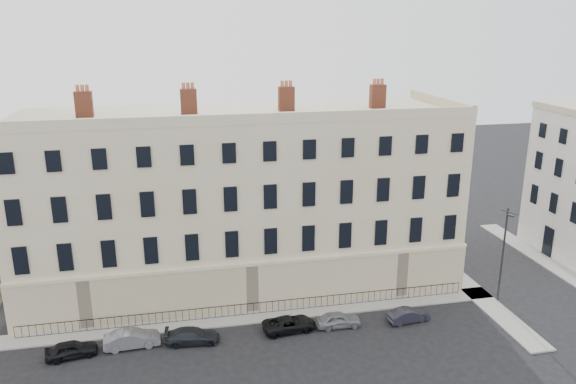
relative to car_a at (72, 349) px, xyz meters
name	(u,v)px	position (x,y,z in m)	size (l,w,h in m)	color
ground	(348,343)	(19.08, -2.23, -0.59)	(160.00, 160.00, 0.00)	black
terrace	(241,200)	(13.12, 9.74, 6.91)	(36.22, 12.22, 17.00)	#C8B595
pavement_terrace	(203,322)	(9.08, 2.77, -0.53)	(48.00, 2.00, 0.12)	gray
pavement_east_return	(459,278)	(32.08, 5.77, -0.53)	(2.00, 24.00, 0.12)	gray
pavement_adjacent	(544,260)	(42.08, 7.77, -0.53)	(2.00, 20.00, 0.12)	gray
railings	(254,309)	(13.08, 3.17, -0.04)	(35.00, 0.04, 0.96)	black
car_a	(72,349)	(0.00, 0.00, 0.00)	(1.39, 3.47, 1.18)	black
car_b	(132,339)	(3.99, 0.47, 0.05)	(1.35, 3.88, 1.28)	slate
car_c	(192,336)	(8.19, 0.10, -0.03)	(1.58, 3.88, 1.13)	black
car_d	(289,324)	(15.33, 0.31, -0.04)	(1.84, 3.98, 1.11)	black
car_e	(338,320)	(19.07, 0.14, -0.01)	(1.38, 3.42, 1.17)	slate
car_f	(408,315)	(24.55, -0.27, -0.05)	(1.15, 3.29, 1.08)	#21212C
streetlamp	(503,251)	(33.06, 1.19, 3.91)	(0.87, 1.64, 8.12)	#2D2D32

